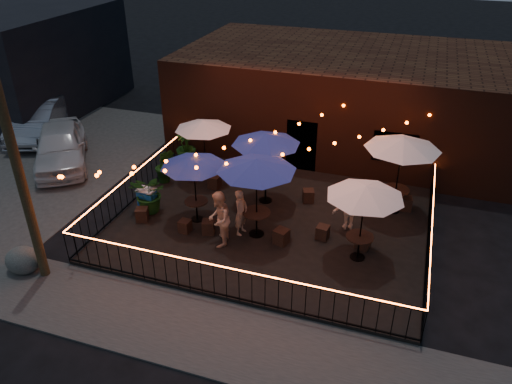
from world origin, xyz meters
The scene contains 38 objects.
ground centered at (0.00, 0.00, 0.00)m, with size 110.00×110.00×0.00m, color black.
patio centered at (0.00, 2.00, 0.07)m, with size 10.00×8.00×0.15m, color black.
sidewalk centered at (0.00, -3.25, 0.03)m, with size 18.00×2.50×0.05m, color #3C3937.
parking_lot centered at (-12.00, 4.00, 0.01)m, with size 11.00×12.00×0.02m, color #3C3937.
brick_building centered at (1.00, 9.99, 2.00)m, with size 14.00×8.00×4.00m.
utility_pole centered at (-5.40, -2.60, 4.00)m, with size 0.26×0.26×8.00m, color #342815.
fence_front centered at (0.00, -2.00, 0.66)m, with size 10.00×0.04×1.04m.
fence_left centered at (-5.00, 2.00, 0.66)m, with size 0.04×8.00×1.04m.
fence_right centered at (5.00, 2.00, 0.66)m, with size 0.04×8.00×1.04m.
festoon_lights centered at (-1.01, 1.70, 2.52)m, with size 10.02×8.72×1.32m.
cafe_table_0 centered at (-2.37, 1.31, 2.29)m, with size 2.37×2.37×2.34m.
cafe_table_1 centered at (-3.31, 4.20, 2.28)m, with size 2.43×2.43×2.34m.
cafe_table_2 centered at (-0.20, 1.11, 2.60)m, with size 3.08×3.08×2.68m.
cafe_table_3 centered at (-0.57, 3.21, 2.51)m, with size 2.97×2.97×2.58m.
cafe_table_4 centered at (3.05, 0.91, 2.39)m, with size 2.64×2.64×2.45m.
cafe_table_5 centered at (3.80, 3.99, 2.64)m, with size 2.67×2.67×2.73m.
bistro_chair_0 centered at (-4.08, 0.68, 0.38)m, with size 0.38×0.38×0.45m, color black.
bistro_chair_1 centered at (-2.43, 0.52, 0.36)m, with size 0.35×0.35×0.41m, color black.
bistro_chair_2 centered at (-3.63, 3.77, 0.36)m, with size 0.35×0.35×0.42m, color black.
bistro_chair_3 centered at (-2.66, 3.52, 0.39)m, with size 0.40×0.40×0.48m, color black.
bistro_chair_4 centered at (-1.69, 0.69, 0.38)m, with size 0.38×0.38×0.45m, color black.
bistro_chair_5 centered at (0.68, 0.90, 0.39)m, with size 0.41×0.41×0.48m, color black.
bistro_chair_6 centered at (-0.95, 4.39, 0.37)m, with size 0.37×0.37×0.43m, color black.
bistro_chair_7 centered at (0.88, 3.66, 0.38)m, with size 0.38×0.38×0.45m, color black.
bistro_chair_8 centered at (1.84, 1.57, 0.37)m, with size 0.37×0.37×0.44m, color black.
bistro_chair_9 centered at (3.12, 1.48, 0.39)m, with size 0.41×0.41×0.48m, color black.
bistro_chair_10 centered at (2.57, 4.41, 0.39)m, with size 0.41×0.41×0.48m, color black.
bistro_chair_11 centered at (4.19, 4.20, 0.39)m, with size 0.40×0.40×0.47m, color black.
patron_a centered at (-0.69, 1.03, 0.92)m, with size 0.56×0.37×1.54m, color tan.
patron_b centered at (-1.11, 0.25, 1.06)m, with size 0.88×0.69×1.82m, color #CBA78C.
patron_c centered at (2.49, 2.40, 0.97)m, with size 1.05×0.61×1.63m, color beige.
potted_shrub_a centered at (-4.05, 1.29, 0.85)m, with size 1.26×1.10×1.40m, color #153D10.
potted_shrub_b centered at (-4.60, 3.38, 0.84)m, with size 0.76×0.61×1.37m, color #19410C.
potted_shrub_c centered at (-4.60, 5.19, 0.87)m, with size 0.80×0.80×1.43m, color #13370E.
cooler centered at (-4.23, 1.33, 0.56)m, with size 0.64×0.48×0.81m.
boulder centered at (-6.09, -2.62, 0.38)m, with size 0.96×0.82×0.75m, color #464541.
car_white centered at (-9.49, 3.62, 0.82)m, with size 1.94×4.82×1.64m, color silver.
car_silver centered at (-12.35, 5.90, 0.81)m, with size 1.71×4.90×1.61m, color #A5A5AD.
Camera 1 is at (4.00, -11.42, 9.23)m, focal length 35.00 mm.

